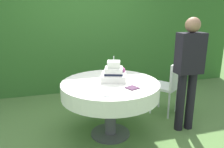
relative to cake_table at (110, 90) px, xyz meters
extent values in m
plane|color=#547A3D|center=(0.00, 0.00, -0.66)|extent=(20.00, 20.00, 0.00)
cube|color=#336628|center=(0.00, 2.09, 0.71)|extent=(6.97, 0.50, 2.73)
cylinder|color=#4C4C51|center=(0.00, 0.00, -0.65)|extent=(0.55, 0.55, 0.02)
cylinder|color=#4C4C51|center=(0.00, 0.00, -0.29)|extent=(0.16, 0.16, 0.74)
cylinder|color=brown|center=(0.00, 0.00, 0.10)|extent=(1.27, 1.27, 0.03)
cylinder|color=white|center=(0.00, 0.00, 0.01)|extent=(1.30, 1.30, 0.20)
cube|color=white|center=(0.07, 0.07, 0.16)|extent=(0.42, 0.42, 0.09)
cube|color=white|center=(0.07, 0.07, 0.25)|extent=(0.30, 0.30, 0.09)
cube|color=black|center=(0.07, 0.07, 0.22)|extent=(0.31, 0.31, 0.02)
cube|color=white|center=(0.07, 0.07, 0.33)|extent=(0.21, 0.21, 0.09)
sphere|color=#C6599E|center=(0.22, 0.14, 0.22)|extent=(0.08, 0.08, 0.08)
cylinder|color=silver|center=(0.07, 0.07, 0.41)|extent=(0.01, 0.01, 0.07)
cylinder|color=white|center=(0.41, 0.06, 0.12)|extent=(0.13, 0.13, 0.01)
cylinder|color=white|center=(-0.16, -0.44, 0.12)|extent=(0.12, 0.12, 0.01)
cylinder|color=white|center=(-0.35, -0.03, 0.12)|extent=(0.10, 0.10, 0.01)
cylinder|color=white|center=(0.42, -0.13, 0.12)|extent=(0.14, 0.14, 0.01)
cube|color=#4C2D47|center=(0.19, -0.31, 0.12)|extent=(0.18, 0.18, 0.01)
cylinder|color=white|center=(1.08, 0.63, -0.43)|extent=(0.03, 0.03, 0.45)
cylinder|color=white|center=(0.83, 0.44, -0.43)|extent=(0.03, 0.03, 0.45)
cylinder|color=white|center=(1.27, 0.37, -0.43)|extent=(0.03, 0.03, 0.45)
cylinder|color=white|center=(1.02, 0.18, -0.43)|extent=(0.03, 0.03, 0.45)
cube|color=white|center=(1.05, 0.41, -0.19)|extent=(0.56, 0.56, 0.04)
cube|color=white|center=(1.16, 0.26, 0.03)|extent=(0.35, 0.27, 0.40)
cylinder|color=black|center=(1.15, -0.16, -0.23)|extent=(0.12, 0.12, 0.85)
cylinder|color=black|center=(0.99, -0.15, -0.23)|extent=(0.12, 0.12, 0.85)
cube|color=black|center=(1.07, -0.16, 0.47)|extent=(0.37, 0.22, 0.55)
sphere|color=#8C664C|center=(1.07, -0.16, 0.84)|extent=(0.20, 0.20, 0.20)
camera|label=1|loc=(-0.75, -2.68, 1.02)|focal=35.58mm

